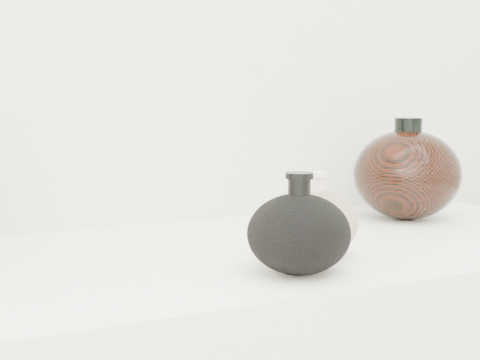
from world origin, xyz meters
name	(u,v)px	position (x,y,z in m)	size (l,w,h in m)	color
black_gourd_vase	(299,233)	(-0.01, 0.79, 0.95)	(0.16, 0.16, 0.13)	black
cream_gourd_vase	(314,222)	(0.06, 0.86, 0.95)	(0.12, 0.12, 0.12)	beige
right_round_pot	(407,174)	(0.37, 1.04, 0.98)	(0.22, 0.22, 0.18)	black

